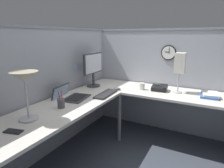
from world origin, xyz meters
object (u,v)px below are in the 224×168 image
object	(u,v)px
keyboard	(106,94)
office_phone	(160,88)
desk_lamp_dome	(25,81)
cell_phone	(13,131)
wall_clock	(169,53)
desk_lamp_paper	(180,64)
book_stack	(210,95)
coffee_mug	(142,86)
computer_mouse	(117,89)
monitor	(93,67)
laptop	(69,96)
pen_cup	(61,103)

from	to	relation	value
keyboard	office_phone	distance (m)	0.77
desk_lamp_dome	cell_phone	bearing A→B (deg)	-158.73
wall_clock	desk_lamp_paper	bearing A→B (deg)	-145.23
book_stack	coffee_mug	bearing A→B (deg)	96.45
computer_mouse	cell_phone	xyz separation A→B (m)	(-1.48, 0.19, -0.01)
office_phone	coffee_mug	bearing A→B (deg)	106.34
desk_lamp_dome	book_stack	bearing A→B (deg)	-43.08
coffee_mug	book_stack	bearing A→B (deg)	-83.55
office_phone	desk_lamp_paper	bearing A→B (deg)	-84.88
monitor	laptop	xyz separation A→B (m)	(-0.60, -0.04, -0.27)
cell_phone	wall_clock	world-z (taller)	wall_clock
computer_mouse	monitor	bearing A→B (deg)	88.13
pen_cup	book_stack	world-z (taller)	pen_cup
wall_clock	coffee_mug	bearing A→B (deg)	147.90
laptop	coffee_mug	size ratio (longest dim) A/B	4.49
desk_lamp_paper	laptop	bearing A→B (deg)	127.06
cell_phone	desk_lamp_paper	distance (m)	2.03
monitor	keyboard	world-z (taller)	monitor
computer_mouse	office_phone	size ratio (longest dim) A/B	0.47
office_phone	desk_lamp_paper	world-z (taller)	desk_lamp_paper
office_phone	coffee_mug	distance (m)	0.25
monitor	desk_lamp_paper	xyz separation A→B (m)	(0.26, -1.18, 0.09)
keyboard	desk_lamp_paper	size ratio (longest dim) A/B	0.81
desk_lamp_dome	wall_clock	world-z (taller)	wall_clock
book_stack	pen_cup	bearing A→B (deg)	130.23
office_phone	wall_clock	world-z (taller)	wall_clock
keyboard	wall_clock	size ratio (longest dim) A/B	1.95
monitor	keyboard	xyz separation A→B (m)	(-0.29, -0.38, -0.28)
laptop	coffee_mug	bearing A→B (deg)	-40.84
computer_mouse	keyboard	bearing A→B (deg)	174.21
laptop	cell_phone	distance (m)	0.91
computer_mouse	cell_phone	size ratio (longest dim) A/B	0.72
keyboard	cell_phone	xyz separation A→B (m)	(-1.20, 0.16, -0.01)
book_stack	wall_clock	xyz separation A→B (m)	(0.31, 0.61, 0.48)
laptop	pen_cup	xyz separation A→B (m)	(-0.31, -0.15, 0.03)
office_phone	coffee_mug	world-z (taller)	office_phone
pen_cup	office_phone	bearing A→B (deg)	-33.54
computer_mouse	book_stack	xyz separation A→B (m)	(0.28, -1.17, 0.00)
office_phone	coffee_mug	size ratio (longest dim) A/B	2.30
pen_cup	book_stack	size ratio (longest dim) A/B	0.60
wall_clock	laptop	bearing A→B (deg)	141.96
monitor	pen_cup	bearing A→B (deg)	-168.46
desk_lamp_paper	book_stack	bearing A→B (deg)	-89.03
laptop	office_phone	xyz separation A→B (m)	(0.84, -0.90, 0.01)
monitor	book_stack	size ratio (longest dim) A/B	1.66
computer_mouse	pen_cup	bearing A→B (deg)	166.17
monitor	office_phone	world-z (taller)	monitor
laptop	cell_phone	size ratio (longest dim) A/B	2.99
desk_lamp_dome	book_stack	xyz separation A→B (m)	(1.54, -1.44, -0.34)
monitor	pen_cup	distance (m)	0.96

